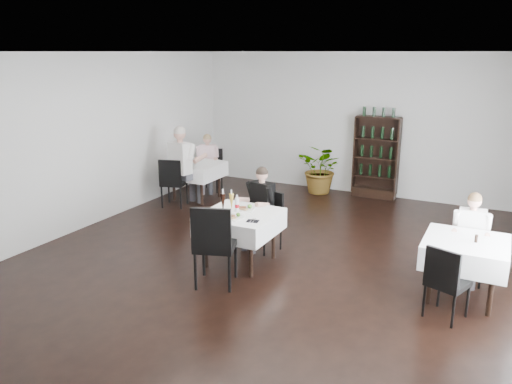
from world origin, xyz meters
TOP-DOWN VIEW (x-y plane):
  - room_shell at (0.00, 0.00)m, footprint 9.00×9.00m
  - wine_shelf at (0.60, 4.31)m, footprint 0.90×0.28m
  - main_table at (-0.30, 0.00)m, footprint 1.03×1.03m
  - left_table at (-2.70, 2.50)m, footprint 0.98×0.98m
  - right_table at (2.70, 0.30)m, footprint 0.98×0.98m
  - potted_tree at (-0.51, 4.10)m, footprint 1.13×1.03m
  - main_chair_far at (-0.18, 0.69)m, footprint 0.53×0.54m
  - main_chair_near at (-0.23, -0.84)m, footprint 0.65×0.66m
  - left_chair_far at (-2.79, 3.27)m, footprint 0.51×0.51m
  - left_chair_near at (-2.80, 1.79)m, footprint 0.56×0.56m
  - right_chair_far at (2.70, 0.90)m, footprint 0.45×0.45m
  - right_chair_near at (2.56, -0.37)m, footprint 0.52×0.53m
  - diner_main at (-0.32, 0.66)m, footprint 0.54×0.58m
  - diner_left_far at (-2.80, 3.10)m, footprint 0.58×0.60m
  - diner_left_near at (-2.65, 1.99)m, footprint 0.66×0.70m
  - diner_right_far at (2.71, 0.84)m, footprint 0.47×0.47m
  - plate_far at (-0.30, 0.16)m, footprint 0.31×0.31m
  - plate_near at (-0.27, -0.24)m, footprint 0.27×0.27m
  - pilsner_dark at (-0.54, -0.07)m, footprint 0.08×0.08m
  - pilsner_lager at (-0.48, 0.07)m, footprint 0.07×0.07m
  - coke_bottle at (-0.37, 0.04)m, footprint 0.06×0.06m
  - napkin_cutlery at (0.03, -0.25)m, footprint 0.18×0.18m
  - pepper_mill at (2.81, 0.28)m, footprint 0.05×0.05m

SIDE VIEW (x-z plane):
  - right_chair_near at x=2.56m, z-range 0.06..0.96m
  - right_chair_far at x=2.70m, z-range 0.06..0.96m
  - main_chair_far at x=-0.18m, z-range 0.07..0.98m
  - left_chair_far at x=-2.79m, z-range 0.07..0.99m
  - potted_tree at x=-0.51m, z-range 0.00..1.09m
  - left_chair_near at x=-2.80m, z-range 0.07..1.05m
  - left_table at x=-2.70m, z-range 0.24..1.01m
  - right_table at x=2.70m, z-range 0.24..1.01m
  - main_table at x=-0.30m, z-range 0.24..1.01m
  - main_chair_near at x=-0.23m, z-range 0.08..1.21m
  - diner_right_far at x=2.71m, z-range 0.10..1.33m
  - diner_left_far at x=-2.80m, z-range 0.10..1.38m
  - diner_main at x=-0.32m, z-range 0.10..1.41m
  - napkin_cutlery at x=0.03m, z-range 0.77..0.78m
  - plate_near at x=-0.27m, z-range 0.75..0.83m
  - plate_far at x=-0.30m, z-range 0.75..0.83m
  - pepper_mill at x=2.81m, z-range 0.77..0.87m
  - wine_shelf at x=0.60m, z-range -0.03..1.72m
  - coke_bottle at x=-0.37m, z-range 0.75..1.00m
  - pilsner_lager at x=-0.48m, z-range 0.74..1.05m
  - pilsner_dark at x=-0.54m, z-range 0.74..1.08m
  - diner_left_near at x=-2.65m, z-range 0.13..1.75m
  - room_shell at x=0.00m, z-range -3.00..6.00m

